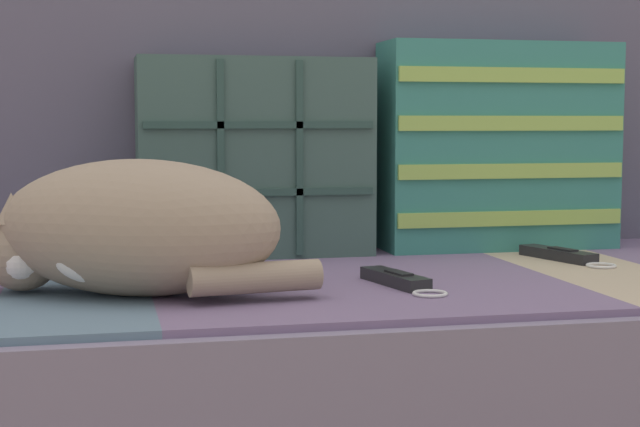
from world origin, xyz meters
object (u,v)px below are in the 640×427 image
(throw_pillow_striped, at_px, (498,146))
(couch, at_px, (277,407))
(throw_pillow_quilted, at_px, (254,157))
(sleeping_cat, at_px, (127,231))
(game_remote_far, at_px, (398,280))
(game_remote_near, at_px, (561,255))

(throw_pillow_striped, bearing_deg, couch, -155.34)
(couch, distance_m, throw_pillow_striped, 0.65)
(couch, xyz_separation_m, throw_pillow_quilted, (-0.00, 0.21, 0.39))
(sleeping_cat, relative_size, game_remote_far, 2.29)
(game_remote_near, bearing_deg, throw_pillow_quilted, 160.55)
(throw_pillow_quilted, height_order, game_remote_far, throw_pillow_quilted)
(couch, bearing_deg, game_remote_far, -46.24)
(game_remote_far, bearing_deg, sleeping_cat, 179.35)
(throw_pillow_quilted, height_order, throw_pillow_striped, throw_pillow_striped)
(sleeping_cat, bearing_deg, throw_pillow_quilted, 57.36)
(couch, bearing_deg, throw_pillow_striped, 24.66)
(game_remote_far, bearing_deg, game_remote_near, 28.39)
(game_remote_near, height_order, game_remote_far, same)
(throw_pillow_quilted, relative_size, game_remote_far, 2.06)
(couch, relative_size, throw_pillow_striped, 4.90)
(sleeping_cat, relative_size, game_remote_near, 2.18)
(throw_pillow_striped, xyz_separation_m, game_remote_near, (0.04, -0.18, -0.18))
(couch, distance_m, game_remote_far, 0.31)
(sleeping_cat, bearing_deg, couch, 33.08)
(throw_pillow_striped, bearing_deg, sleeping_cat, -152.34)
(sleeping_cat, bearing_deg, game_remote_far, -0.65)
(couch, height_order, game_remote_near, game_remote_near)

